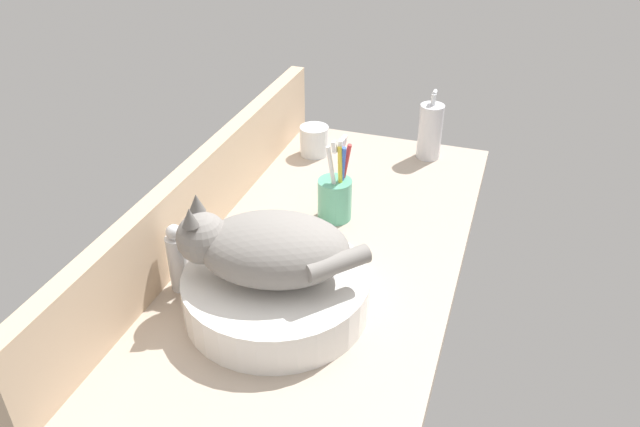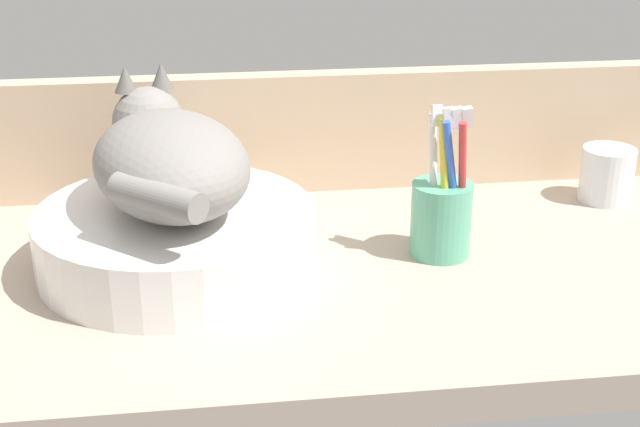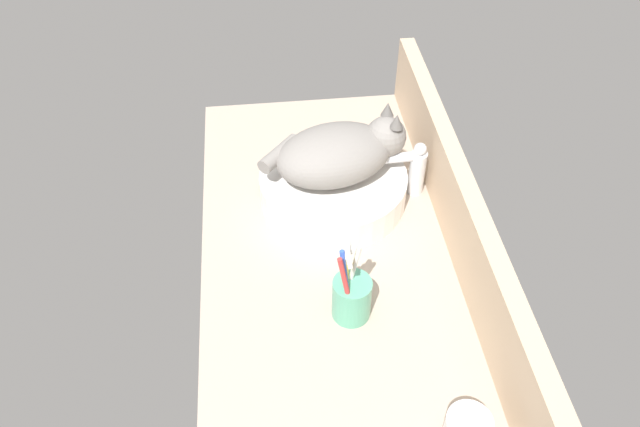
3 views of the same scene
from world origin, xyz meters
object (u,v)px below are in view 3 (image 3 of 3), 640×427
sink_basin (333,187)px  faucet (413,167)px  cat (340,152)px  toothbrush_cup (351,296)px

sink_basin → faucet: (-0.37, 17.53, 3.70)cm
sink_basin → faucet: 17.92cm
cat → faucet: (0.04, 16.22, -5.66)cm
cat → toothbrush_cup: bearing=-3.7°
faucet → sink_basin: bearing=-88.8°
cat → sink_basin: bearing=-72.5°
toothbrush_cup → sink_basin: bearing=178.6°
faucet → toothbrush_cup: 36.68cm
sink_basin → cat: 9.46cm
sink_basin → toothbrush_cup: toothbrush_cup is taller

